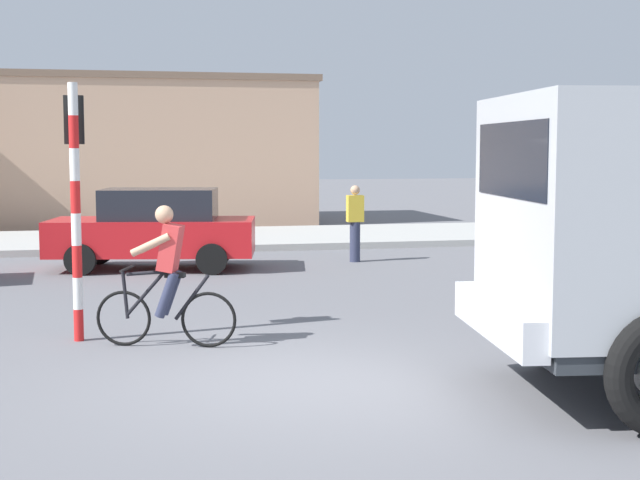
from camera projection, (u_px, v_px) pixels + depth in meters
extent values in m
plane|color=slate|center=(294.00, 379.00, 9.66)|extent=(120.00, 120.00, 0.00)
cube|color=#ADADA8|center=(187.00, 239.00, 23.63)|extent=(80.00, 5.00, 0.16)
cube|color=silver|center=(497.00, 318.00, 8.76)|extent=(0.55, 2.39, 0.36)
cube|color=black|center=(516.00, 160.00, 8.63)|extent=(0.39, 2.12, 0.70)
torus|color=black|center=(561.00, 318.00, 10.15)|extent=(1.12, 0.38, 1.10)
cylinder|color=beige|center=(561.00, 318.00, 10.15)|extent=(0.53, 0.36, 0.50)
torus|color=black|center=(124.00, 318.00, 11.26)|extent=(0.66, 0.24, 0.68)
torus|color=black|center=(209.00, 320.00, 11.16)|extent=(0.66, 0.24, 0.68)
cylinder|color=black|center=(151.00, 273.00, 11.17)|extent=(0.58, 0.22, 0.09)
cylinder|color=black|center=(146.00, 293.00, 11.20)|extent=(0.50, 0.20, 0.57)
cylinder|color=black|center=(192.00, 297.00, 11.16)|extent=(0.43, 0.18, 0.57)
cylinder|color=black|center=(125.00, 294.00, 11.23)|extent=(0.10, 0.07, 0.59)
cylinder|color=black|center=(127.00, 269.00, 11.19)|extent=(0.18, 0.49, 0.03)
cube|color=black|center=(175.00, 275.00, 11.15)|extent=(0.27, 0.19, 0.06)
cube|color=#D13838|center=(171.00, 248.00, 11.12)|extent=(0.38, 0.39, 0.59)
sphere|color=tan|center=(164.00, 214.00, 11.08)|extent=(0.22, 0.22, 0.22)
cylinder|color=#2D334C|center=(167.00, 295.00, 11.08)|extent=(0.33, 0.21, 0.57)
cylinder|color=tan|center=(151.00, 245.00, 10.97)|extent=(0.50, 0.23, 0.29)
cylinder|color=#2D334C|center=(171.00, 292.00, 11.28)|extent=(0.33, 0.21, 0.57)
cylinder|color=tan|center=(158.00, 242.00, 11.29)|extent=(0.50, 0.23, 0.29)
cylinder|color=red|center=(79.00, 325.00, 11.57)|extent=(0.12, 0.12, 0.40)
cylinder|color=white|center=(78.00, 293.00, 11.53)|extent=(0.12, 0.12, 0.40)
cylinder|color=red|center=(77.00, 261.00, 11.49)|extent=(0.12, 0.12, 0.40)
cylinder|color=white|center=(76.00, 229.00, 11.45)|extent=(0.12, 0.12, 0.40)
cylinder|color=red|center=(75.00, 197.00, 11.41)|extent=(0.12, 0.12, 0.40)
cylinder|color=white|center=(75.00, 165.00, 11.37)|extent=(0.12, 0.12, 0.40)
cylinder|color=red|center=(74.00, 132.00, 11.33)|extent=(0.12, 0.12, 0.40)
cylinder|color=white|center=(73.00, 99.00, 11.29)|extent=(0.12, 0.12, 0.40)
cube|color=black|center=(74.00, 120.00, 11.49)|extent=(0.24, 0.20, 0.60)
sphere|color=red|center=(74.00, 120.00, 11.61)|extent=(0.14, 0.14, 0.14)
cube|color=red|center=(153.00, 237.00, 18.35)|extent=(4.25, 2.42, 0.70)
cube|color=black|center=(160.00, 204.00, 18.29)|extent=(2.43, 1.83, 0.60)
cylinder|color=black|center=(80.00, 260.00, 17.50)|extent=(0.62, 0.29, 0.60)
cylinder|color=black|center=(99.00, 250.00, 19.19)|extent=(0.62, 0.29, 0.60)
cylinder|color=black|center=(212.00, 259.00, 17.57)|extent=(0.62, 0.29, 0.60)
cylinder|color=black|center=(219.00, 249.00, 19.26)|extent=(0.62, 0.29, 0.60)
cylinder|color=#2D334C|center=(355.00, 242.00, 19.58)|extent=(0.22, 0.22, 0.85)
cube|color=gold|center=(355.00, 209.00, 19.51)|extent=(0.34, 0.22, 0.56)
sphere|color=tan|center=(355.00, 190.00, 19.47)|extent=(0.20, 0.20, 0.20)
cube|color=tan|center=(151.00, 154.00, 29.86)|extent=(9.92, 5.32, 4.43)
cube|color=#775E4C|center=(150.00, 81.00, 29.63)|extent=(10.12, 5.43, 0.20)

